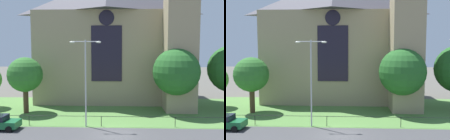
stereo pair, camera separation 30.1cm
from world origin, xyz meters
The scene contains 7 objects.
ground centered at (0.00, 10.00, 0.00)m, with size 160.00×160.00×0.00m, color #56544C.
grass_verge centered at (0.00, 8.00, 0.00)m, with size 120.00×20.00×0.01m, color #517F3D.
church_building centered at (-0.79, 17.39, 10.27)m, with size 23.20×16.20×26.00m.
iron_railing centered at (-1.57, 2.50, 0.98)m, with size 31.89×0.07×1.13m.
tree_right_near centered at (7.64, 8.39, 5.42)m, with size 6.06×6.06×8.47m.
tree_left_near centered at (-11.95, 7.89, 5.00)m, with size 4.53×4.53×7.31m.
streetlamp_near centered at (-3.23, 2.40, 5.85)m, with size 3.37×0.26×9.36m.
Camera 2 is at (0.96, -23.96, 8.45)m, focal length 40.10 mm.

